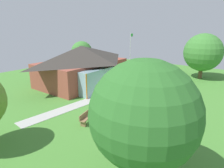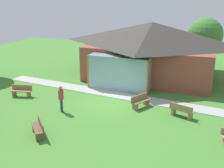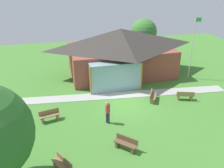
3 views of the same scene
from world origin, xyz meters
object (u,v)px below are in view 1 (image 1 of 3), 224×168
object	(u,v)px
bench_mid_right	(148,83)
tree_lawn_corner	(144,114)
bench_mid_left	(86,118)
bench_front_left	(158,138)
flagpole	(130,53)
pavilion	(82,64)
bench_rear_near_path	(132,88)
tree_behind_pavilion_right	(82,52)
bench_lawn_far_right	(175,81)
visitor_strolling_lawn	(131,99)
tree_far_east	(203,52)
bench_front_center	(167,113)

from	to	relation	value
bench_mid_right	tree_lawn_corner	world-z (taller)	tree_lawn_corner
bench_mid_right	bench_mid_left	bearing A→B (deg)	-159.11
bench_front_left	flagpole	bearing A→B (deg)	-80.95
pavilion	bench_rear_near_path	world-z (taller)	pavilion
bench_mid_right	bench_rear_near_path	bearing A→B (deg)	-173.66
bench_mid_left	tree_behind_pavilion_right	xyz separation A→B (m)	(11.74, 12.11, 2.98)
bench_mid_left	tree_behind_pavilion_right	bearing A→B (deg)	-147.84
bench_lawn_far_right	bench_rear_near_path	size ratio (longest dim) A/B	1.02
pavilion	bench_mid_left	size ratio (longest dim) A/B	7.39
flagpole	visitor_strolling_lawn	size ratio (longest dim) A/B	3.63
bench_rear_near_path	tree_far_east	size ratio (longest dim) A/B	0.24
visitor_strolling_lawn	tree_behind_pavilion_right	bearing A→B (deg)	110.73
bench_rear_near_path	tree_lawn_corner	world-z (taller)	tree_lawn_corner
bench_front_left	tree_lawn_corner	size ratio (longest dim) A/B	0.26
bench_front_left	bench_rear_near_path	bearing A→B (deg)	-78.85
tree_lawn_corner	tree_behind_pavilion_right	size ratio (longest dim) A/B	1.16
bench_front_left	tree_behind_pavilion_right	size ratio (longest dim) A/B	0.30
pavilion	bench_mid_right	bearing A→B (deg)	-62.85
bench_rear_near_path	tree_far_east	bearing A→B (deg)	94.09
bench_lawn_far_right	tree_far_east	distance (m)	6.40
flagpole	bench_mid_left	size ratio (longest dim) A/B	4.05
tree_lawn_corner	pavilion	bearing A→B (deg)	53.54
bench_front_left	tree_behind_pavilion_right	world-z (taller)	tree_behind_pavilion_right
bench_mid_left	bench_front_center	xyz separation A→B (m)	(4.53, -4.49, 0.00)
flagpole	bench_front_left	world-z (taller)	flagpole
visitor_strolling_lawn	tree_far_east	xyz separation A→B (m)	(15.43, -2.22, 2.65)
bench_mid_right	bench_front_left	size ratio (longest dim) A/B	1.02
flagpole	tree_behind_pavilion_right	bearing A→B (deg)	108.21
flagpole	bench_rear_near_path	world-z (taller)	flagpole
bench_rear_near_path	bench_front_center	world-z (taller)	same
flagpole	bench_front_left	xyz separation A→B (m)	(-13.50, -10.30, -3.06)
bench_mid_right	tree_lawn_corner	bearing A→B (deg)	-136.59
bench_front_center	visitor_strolling_lawn	world-z (taller)	visitor_strolling_lawn
pavilion	bench_front_center	distance (m)	12.90
tree_far_east	tree_lawn_corner	bearing A→B (deg)	-173.51
flagpole	bench_front_center	xyz separation A→B (m)	(-9.59, -9.35, -3.06)
tree_behind_pavilion_right	bench_front_center	bearing A→B (deg)	-113.46
flagpole	tree_lawn_corner	xyz separation A→B (m)	(-16.87, -10.96, 0.00)
bench_front_left	tree_far_east	distance (m)	19.28
bench_lawn_far_right	bench_front_left	xyz separation A→B (m)	(-13.70, -3.64, 0.00)
bench_lawn_far_right	tree_far_east	xyz separation A→B (m)	(5.21, -1.77, 3.27)
flagpole	bench_front_center	distance (m)	13.73
tree_far_east	bench_mid_left	bearing A→B (deg)	169.64
bench_lawn_far_right	bench_rear_near_path	bearing A→B (deg)	-43.81
flagpole	bench_mid_right	bearing A→B (deg)	-122.87
bench_front_left	tree_behind_pavilion_right	xyz separation A→B (m)	(11.11, 17.56, 2.98)
bench_front_left	tree_lawn_corner	xyz separation A→B (m)	(-3.37, -0.66, 3.06)
bench_front_center	visitor_strolling_lawn	size ratio (longest dim) A/B	0.79
tree_lawn_corner	bench_rear_near_path	bearing A→B (deg)	32.48
bench_mid_right	bench_front_center	distance (m)	8.46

